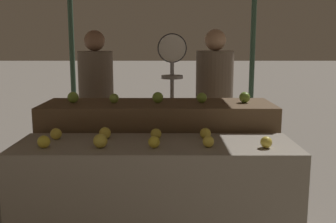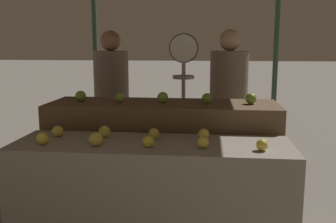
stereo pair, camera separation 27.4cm
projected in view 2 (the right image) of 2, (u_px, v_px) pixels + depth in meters
display_counter_front at (152, 207)px, 2.56m from camera, size 1.77×0.55×0.86m
display_counter_back at (163, 166)px, 3.13m from camera, size 1.77×0.55×1.03m
apple_front_0 at (43, 139)px, 2.44m from camera, size 0.08×0.08×0.08m
apple_front_1 at (96, 139)px, 2.40m from camera, size 0.09×0.09×0.09m
apple_front_2 at (148, 142)px, 2.37m from camera, size 0.07×0.07×0.07m
apple_front_3 at (203, 143)px, 2.35m from camera, size 0.07×0.07×0.07m
apple_front_4 at (262, 145)px, 2.30m from camera, size 0.07×0.07×0.07m
apple_front_5 at (58, 131)px, 2.64m from camera, size 0.07×0.07×0.07m
apple_front_6 at (104, 132)px, 2.62m from camera, size 0.08×0.08×0.08m
apple_front_7 at (154, 134)px, 2.58m from camera, size 0.07×0.07×0.07m
apple_front_8 at (204, 134)px, 2.56m from camera, size 0.07×0.07×0.07m
apple_back_0 at (81, 96)px, 3.10m from camera, size 0.09×0.09×0.09m
apple_back_1 at (120, 98)px, 3.06m from camera, size 0.07×0.07×0.07m
apple_back_2 at (162, 97)px, 3.03m from camera, size 0.09×0.09×0.09m
apple_back_3 at (207, 98)px, 3.01m from camera, size 0.08×0.08×0.08m
apple_back_4 at (251, 99)px, 2.97m from camera, size 0.08×0.08×0.08m
produce_scale at (183, 81)px, 3.66m from camera, size 0.27×0.20×1.57m
person_vendor_at_scale at (228, 99)px, 3.96m from camera, size 0.42×0.42×1.62m
person_customer_left at (112, 96)px, 4.17m from camera, size 0.47×0.47×1.61m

